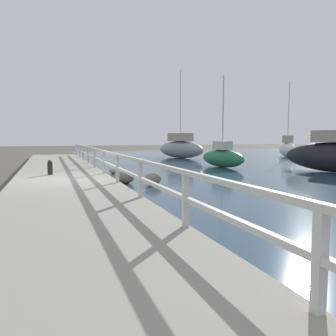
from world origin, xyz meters
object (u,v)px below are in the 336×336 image
Objects in this scene: sailboat_gray at (180,148)px; sailboat_white at (287,148)px; sailboat_green at (222,157)px; mooring_bollard at (50,167)px.

sailboat_white is at bearing -26.74° from sailboat_gray.
sailboat_white is 1.25× the size of sailboat_green.
mooring_bollard is at bearing -170.68° from sailboat_green.
sailboat_white is 13.36m from sailboat_green.
sailboat_green is at bearing -113.69° from sailboat_gray.
sailboat_gray reaches higher than mooring_bollard.
sailboat_white reaches higher than mooring_bollard.
sailboat_gray is 1.10× the size of sailboat_white.
sailboat_white is (10.15, -1.59, -0.10)m from sailboat_gray.
sailboat_white is at bearing 24.67° from sailboat_green.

